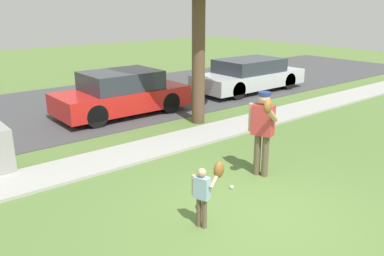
{
  "coord_description": "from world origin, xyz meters",
  "views": [
    {
      "loc": [
        -4.54,
        -3.9,
        3.31
      ],
      "look_at": [
        0.11,
        1.82,
        1.0
      ],
      "focal_mm": 37.63,
      "sensor_mm": 36.0,
      "label": 1
    }
  ],
  "objects_px": {
    "person_adult": "(263,125)",
    "parked_hatchback_red": "(122,94)",
    "person_child": "(207,186)",
    "baseball": "(232,187)",
    "parked_sedan_silver": "(249,75)"
  },
  "relations": [
    {
      "from": "baseball",
      "to": "parked_hatchback_red",
      "type": "height_order",
      "value": "parked_hatchback_red"
    },
    {
      "from": "person_adult",
      "to": "parked_hatchback_red",
      "type": "relative_size",
      "value": 0.42
    },
    {
      "from": "person_child",
      "to": "parked_hatchback_red",
      "type": "relative_size",
      "value": 0.26
    },
    {
      "from": "person_child",
      "to": "parked_sedan_silver",
      "type": "bearing_deg",
      "value": 20.7
    },
    {
      "from": "person_child",
      "to": "parked_hatchback_red",
      "type": "xyz_separation_m",
      "value": [
        2.23,
        6.49,
        -0.01
      ]
    },
    {
      "from": "person_adult",
      "to": "person_child",
      "type": "distance_m",
      "value": 2.22
    },
    {
      "from": "person_adult",
      "to": "baseball",
      "type": "bearing_deg",
      "value": -14.53
    },
    {
      "from": "person_child",
      "to": "baseball",
      "type": "xyz_separation_m",
      "value": [
        1.2,
        0.66,
        -0.63
      ]
    },
    {
      "from": "parked_hatchback_red",
      "to": "parked_sedan_silver",
      "type": "bearing_deg",
      "value": -0.42
    },
    {
      "from": "person_adult",
      "to": "parked_hatchback_red",
      "type": "distance_m",
      "value": 5.77
    },
    {
      "from": "person_adult",
      "to": "person_child",
      "type": "bearing_deg",
      "value": 0.62
    },
    {
      "from": "baseball",
      "to": "parked_hatchback_red",
      "type": "distance_m",
      "value": 5.95
    },
    {
      "from": "person_adult",
      "to": "parked_sedan_silver",
      "type": "height_order",
      "value": "person_adult"
    },
    {
      "from": "parked_hatchback_red",
      "to": "parked_sedan_silver",
      "type": "relative_size",
      "value": 0.87
    },
    {
      "from": "parked_sedan_silver",
      "to": "person_child",
      "type": "bearing_deg",
      "value": -140.42
    }
  ]
}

